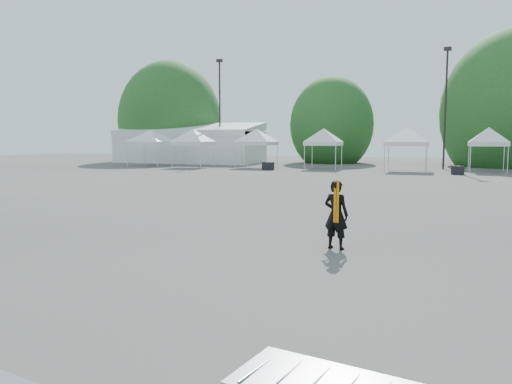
% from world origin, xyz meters
% --- Properties ---
extents(ground, '(120.00, 120.00, 0.00)m').
position_xyz_m(ground, '(0.00, 0.00, 0.00)').
color(ground, '#474442').
rests_on(ground, ground).
extents(marquee, '(15.00, 6.25, 4.23)m').
position_xyz_m(marquee, '(-22.00, 35.00, 1.97)').
color(marquee, white).
rests_on(marquee, ground).
extents(light_pole_west, '(0.60, 0.25, 10.30)m').
position_xyz_m(light_pole_west, '(-18.00, 34.00, 5.77)').
color(light_pole_west, black).
rests_on(light_pole_west, ground).
extents(light_pole_east, '(0.60, 0.25, 9.80)m').
position_xyz_m(light_pole_east, '(3.00, 32.00, 5.52)').
color(light_pole_east, black).
rests_on(light_pole_east, ground).
extents(tree_far_w, '(4.80, 4.80, 7.30)m').
position_xyz_m(tree_far_w, '(-26.00, 38.00, 4.54)').
color(tree_far_w, '#382314').
rests_on(tree_far_w, ground).
extents(tree_mid_w, '(4.16, 4.16, 6.33)m').
position_xyz_m(tree_mid_w, '(-8.00, 40.00, 3.93)').
color(tree_mid_w, '#382314').
rests_on(tree_mid_w, ground).
extents(tent_a, '(4.74, 4.74, 3.88)m').
position_xyz_m(tent_a, '(-22.45, 28.40, 3.06)').
color(tent_a, silver).
rests_on(tent_a, ground).
extents(tent_b, '(4.14, 4.14, 3.88)m').
position_xyz_m(tent_b, '(-17.50, 27.29, 3.06)').
color(tent_b, silver).
rests_on(tent_b, ground).
extents(tent_c, '(4.28, 4.28, 3.88)m').
position_xyz_m(tent_c, '(-12.19, 28.89, 3.06)').
color(tent_c, silver).
rests_on(tent_c, ground).
extents(tent_d, '(3.88, 3.88, 3.88)m').
position_xyz_m(tent_d, '(-6.28, 28.78, 3.06)').
color(tent_d, silver).
rests_on(tent_d, ground).
extents(tent_e, '(4.40, 4.40, 3.88)m').
position_xyz_m(tent_e, '(0.32, 28.03, 3.06)').
color(tent_e, silver).
rests_on(tent_e, ground).
extents(tent_f, '(3.75, 3.75, 3.88)m').
position_xyz_m(tent_f, '(6.04, 28.87, 3.06)').
color(tent_f, silver).
rests_on(tent_f, ground).
extents(man, '(0.63, 0.49, 1.53)m').
position_xyz_m(man, '(0.76, -0.90, 0.77)').
color(man, black).
rests_on(man, ground).
extents(crate_west, '(0.87, 0.70, 0.64)m').
position_xyz_m(crate_west, '(-10.06, 25.78, 0.32)').
color(crate_west, black).
rests_on(crate_west, ground).
extents(crate_mid, '(0.88, 0.75, 0.61)m').
position_xyz_m(crate_mid, '(3.94, 25.46, 0.30)').
color(crate_mid, black).
rests_on(crate_mid, ground).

